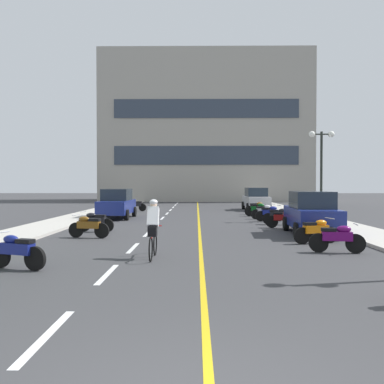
{
  "coord_description": "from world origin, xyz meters",
  "views": [
    {
      "loc": [
        0.11,
        -3.8,
        2.14
      ],
      "look_at": [
        -0.12,
        18.17,
        1.71
      ],
      "focal_mm": 38.93,
      "sensor_mm": 36.0,
      "label": 1
    }
  ],
  "objects_px": {
    "motorcycle_2": "(337,238)",
    "motorcycle_10": "(258,209)",
    "motorcycle_7": "(279,216)",
    "cyclist_rider": "(153,227)",
    "street_lamp_mid": "(321,155)",
    "motorcycle_1": "(17,250)",
    "motorcycle_8": "(270,213)",
    "motorcycle_12": "(136,205)",
    "parked_car_near": "(312,213)",
    "motorcycle_4": "(89,226)",
    "motorcycle_3": "(316,230)",
    "parked_car_mid": "(117,204)",
    "parked_car_far": "(256,199)",
    "motorcycle_6": "(284,218)",
    "motorcycle_11": "(257,208)",
    "motorcycle_9": "(264,211)",
    "motorcycle_5": "(95,221)"
  },
  "relations": [
    {
      "from": "motorcycle_7",
      "to": "cyclist_rider",
      "type": "bearing_deg",
      "value": -119.62
    },
    {
      "from": "parked_car_mid",
      "to": "motorcycle_5",
      "type": "distance_m",
      "value": 7.27
    },
    {
      "from": "parked_car_near",
      "to": "motorcycle_4",
      "type": "bearing_deg",
      "value": -172.39
    },
    {
      "from": "street_lamp_mid",
      "to": "motorcycle_12",
      "type": "bearing_deg",
      "value": 143.84
    },
    {
      "from": "motorcycle_9",
      "to": "cyclist_rider",
      "type": "height_order",
      "value": "cyclist_rider"
    },
    {
      "from": "cyclist_rider",
      "to": "street_lamp_mid",
      "type": "bearing_deg",
      "value": 54.81
    },
    {
      "from": "street_lamp_mid",
      "to": "motorcycle_1",
      "type": "relative_size",
      "value": 3.08
    },
    {
      "from": "parked_car_far",
      "to": "motorcycle_6",
      "type": "relative_size",
      "value": 2.57
    },
    {
      "from": "motorcycle_4",
      "to": "motorcycle_6",
      "type": "distance_m",
      "value": 9.24
    },
    {
      "from": "motorcycle_6",
      "to": "motorcycle_11",
      "type": "relative_size",
      "value": 0.97
    },
    {
      "from": "motorcycle_4",
      "to": "motorcycle_6",
      "type": "height_order",
      "value": "same"
    },
    {
      "from": "motorcycle_5",
      "to": "motorcycle_10",
      "type": "bearing_deg",
      "value": 46.45
    },
    {
      "from": "motorcycle_5",
      "to": "motorcycle_8",
      "type": "xyz_separation_m",
      "value": [
        8.73,
        5.39,
        0.0
      ]
    },
    {
      "from": "motorcycle_4",
      "to": "motorcycle_12",
      "type": "bearing_deg",
      "value": 91.73
    },
    {
      "from": "motorcycle_2",
      "to": "cyclist_rider",
      "type": "relative_size",
      "value": 0.96
    },
    {
      "from": "parked_car_mid",
      "to": "motorcycle_2",
      "type": "bearing_deg",
      "value": -53.93
    },
    {
      "from": "motorcycle_5",
      "to": "motorcycle_7",
      "type": "xyz_separation_m",
      "value": [
        8.83,
        3.32,
        0.0
      ]
    },
    {
      "from": "motorcycle_4",
      "to": "motorcycle_5",
      "type": "xyz_separation_m",
      "value": [
        -0.24,
        2.03,
        0.0
      ]
    },
    {
      "from": "motorcycle_8",
      "to": "motorcycle_3",
      "type": "bearing_deg",
      "value": -89.52
    },
    {
      "from": "parked_car_far",
      "to": "motorcycle_6",
      "type": "height_order",
      "value": "parked_car_far"
    },
    {
      "from": "motorcycle_7",
      "to": "motorcycle_6",
      "type": "bearing_deg",
      "value": -93.77
    },
    {
      "from": "parked_car_far",
      "to": "motorcycle_10",
      "type": "height_order",
      "value": "parked_car_far"
    },
    {
      "from": "motorcycle_2",
      "to": "motorcycle_10",
      "type": "height_order",
      "value": "same"
    },
    {
      "from": "motorcycle_1",
      "to": "motorcycle_3",
      "type": "xyz_separation_m",
      "value": [
        8.79,
        4.53,
        0.0
      ]
    },
    {
      "from": "motorcycle_4",
      "to": "motorcycle_7",
      "type": "distance_m",
      "value": 10.12
    },
    {
      "from": "motorcycle_8",
      "to": "motorcycle_11",
      "type": "xyz_separation_m",
      "value": [
        0.03,
        5.36,
        0.0
      ]
    },
    {
      "from": "motorcycle_10",
      "to": "motorcycle_3",
      "type": "bearing_deg",
      "value": -88.92
    },
    {
      "from": "motorcycle_2",
      "to": "motorcycle_9",
      "type": "bearing_deg",
      "value": 91.07
    },
    {
      "from": "motorcycle_7",
      "to": "cyclist_rider",
      "type": "xyz_separation_m",
      "value": [
        -5.57,
        -9.79,
        0.41
      ]
    },
    {
      "from": "motorcycle_4",
      "to": "motorcycle_12",
      "type": "distance_m",
      "value": 16.15
    },
    {
      "from": "motorcycle_1",
      "to": "motorcycle_3",
      "type": "bearing_deg",
      "value": 27.25
    },
    {
      "from": "motorcycle_3",
      "to": "motorcycle_7",
      "type": "xyz_separation_m",
      "value": [
        0.03,
        6.85,
        0.0
      ]
    },
    {
      "from": "street_lamp_mid",
      "to": "motorcycle_2",
      "type": "xyz_separation_m",
      "value": [
        -2.77,
        -10.94,
        -3.34
      ]
    },
    {
      "from": "motorcycle_2",
      "to": "motorcycle_6",
      "type": "distance_m",
      "value": 7.15
    },
    {
      "from": "parked_car_mid",
      "to": "parked_car_far",
      "type": "distance_m",
      "value": 12.75
    },
    {
      "from": "motorcycle_1",
      "to": "motorcycle_4",
      "type": "bearing_deg",
      "value": 87.8
    },
    {
      "from": "street_lamp_mid",
      "to": "motorcycle_8",
      "type": "distance_m",
      "value": 4.44
    },
    {
      "from": "motorcycle_2",
      "to": "cyclist_rider",
      "type": "bearing_deg",
      "value": -170.34
    },
    {
      "from": "motorcycle_12",
      "to": "cyclist_rider",
      "type": "xyz_separation_m",
      "value": [
        3.51,
        -20.59,
        0.41
      ]
    },
    {
      "from": "motorcycle_10",
      "to": "cyclist_rider",
      "type": "bearing_deg",
      "value": -108.9
    },
    {
      "from": "motorcycle_1",
      "to": "motorcycle_12",
      "type": "relative_size",
      "value": 0.98
    },
    {
      "from": "parked_car_far",
      "to": "motorcycle_4",
      "type": "relative_size",
      "value": 2.51
    },
    {
      "from": "street_lamp_mid",
      "to": "cyclist_rider",
      "type": "bearing_deg",
      "value": -125.19
    },
    {
      "from": "parked_car_mid",
      "to": "motorcycle_11",
      "type": "xyz_separation_m",
      "value": [
        9.17,
        3.5,
        -0.44
      ]
    },
    {
      "from": "motorcycle_7",
      "to": "motorcycle_8",
      "type": "distance_m",
      "value": 2.07
    },
    {
      "from": "motorcycle_8",
      "to": "motorcycle_12",
      "type": "xyz_separation_m",
      "value": [
        -8.97,
        8.73,
        0.0
      ]
    },
    {
      "from": "parked_car_far",
      "to": "motorcycle_10",
      "type": "distance_m",
      "value": 6.48
    },
    {
      "from": "parked_car_mid",
      "to": "motorcycle_7",
      "type": "bearing_deg",
      "value": -23.01
    },
    {
      "from": "parked_car_far",
      "to": "motorcycle_9",
      "type": "distance_m",
      "value": 8.59
    },
    {
      "from": "cyclist_rider",
      "to": "parked_car_mid",
      "type": "bearing_deg",
      "value": 105.0
    }
  ]
}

